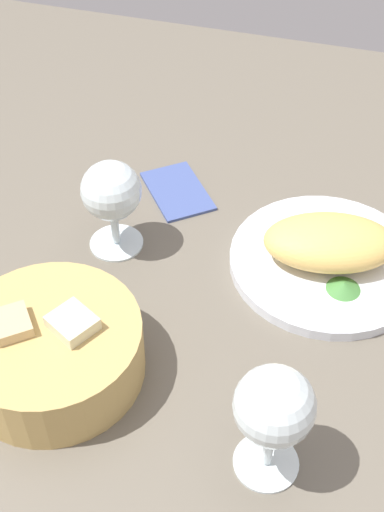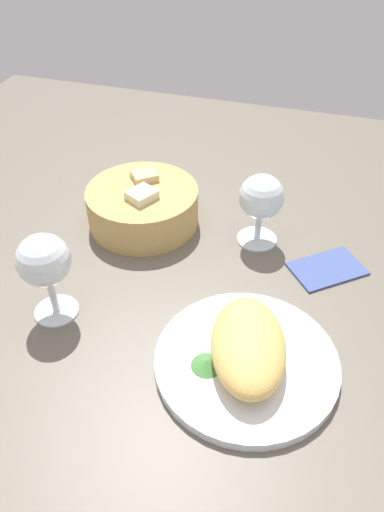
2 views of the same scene
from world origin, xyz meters
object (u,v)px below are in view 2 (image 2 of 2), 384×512
Objects in this scene: bread_basket at (143,206)px; folded_napkin at (327,268)px; wine_glass_near at (261,200)px; wine_glass_far at (44,264)px; plate at (246,362)px.

bread_basket is 32.06cm from folded_napkin.
wine_glass_near is 34.21cm from wine_glass_far.
folded_napkin is (20.23, -35.87, -8.65)cm from wine_glass_far.
bread_basket is at bearing -44.98° from folded_napkin.
folded_napkin is (21.49, -8.22, -0.30)cm from plate.
wine_glass_near is at bearing -44.43° from wine_glass_far.
folded_napkin is (-4.18, -11.94, -7.56)cm from wine_glass_near.
wine_glass_far is 42.08cm from folded_napkin.
plate is 34.28cm from bread_basket.
wine_glass_near is 0.92× the size of wine_glass_far.
plate is at bearing 30.01° from folded_napkin.
plate is at bearing -171.75° from wine_glass_near.
wine_glass_near reaches higher than bread_basket.
folded_napkin is at bearing -95.91° from bread_basket.
wine_glass_near is at bearing -58.37° from folded_napkin.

